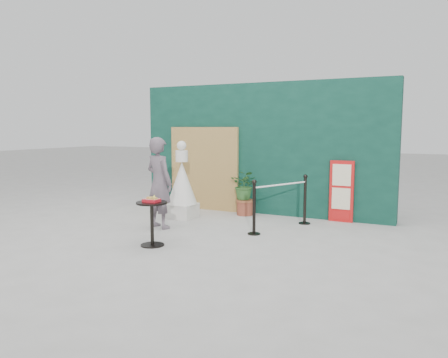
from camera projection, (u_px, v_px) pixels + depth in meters
ground at (193, 244)px, 7.48m from camera, size 60.00×60.00×0.00m
back_wall at (261, 149)px, 10.11m from camera, size 6.00×0.30×3.00m
bamboo_fence at (204, 168)px, 10.59m from camera, size 1.80×0.08×2.00m
woman at (159, 183)px, 8.62m from camera, size 0.75×0.60×1.80m
menu_board at (341, 191)px, 9.20m from camera, size 0.50×0.07×1.30m
statue at (182, 187)px, 9.62m from camera, size 0.66×0.66×1.70m
cafe_table at (152, 217)px, 7.34m from camera, size 0.52×0.52×0.75m
food_basket at (152, 200)px, 7.30m from camera, size 0.26×0.19×0.11m
planter at (245, 189)px, 9.92m from camera, size 0.60×0.52×1.02m
stanchion_barrier at (281, 204)px, 8.56m from camera, size 0.84×1.54×1.03m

